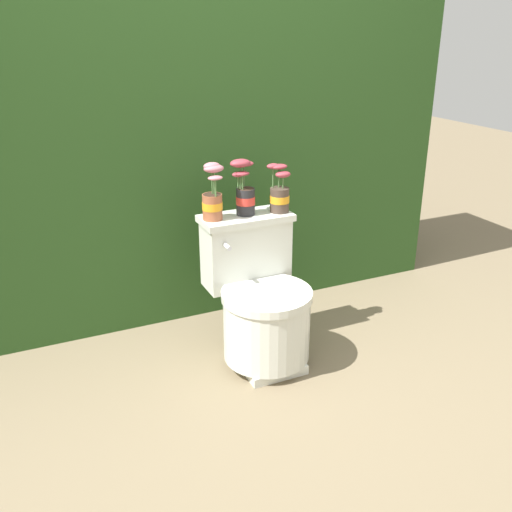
{
  "coord_description": "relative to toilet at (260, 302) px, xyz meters",
  "views": [
    {
      "loc": [
        -0.89,
        -2.04,
        1.47
      ],
      "look_at": [
        0.1,
        0.12,
        0.5
      ],
      "focal_mm": 40.0,
      "sensor_mm": 36.0,
      "label": 1
    }
  ],
  "objects": [
    {
      "name": "ground_plane",
      "position": [
        -0.1,
        -0.07,
        -0.29
      ],
      "size": [
        12.0,
        12.0,
        0.0
      ],
      "primitive_type": "plane",
      "color": "#75664C"
    },
    {
      "name": "potted_plant_middle",
      "position": [
        0.16,
        0.14,
        0.46
      ],
      "size": [
        0.1,
        0.09,
        0.22
      ],
      "color": "#47382D",
      "rests_on": "toilet"
    },
    {
      "name": "potted_plant_left",
      "position": [
        -0.16,
        0.16,
        0.47
      ],
      "size": [
        0.1,
        0.11,
        0.26
      ],
      "color": "#9E5638",
      "rests_on": "toilet"
    },
    {
      "name": "toilet",
      "position": [
        0.0,
        0.0,
        0.0
      ],
      "size": [
        0.42,
        0.53,
        0.66
      ],
      "color": "silver",
      "rests_on": "ground"
    },
    {
      "name": "hedge_backdrop",
      "position": [
        -0.1,
        0.89,
        0.53
      ],
      "size": [
        2.87,
        0.74,
        1.64
      ],
      "color": "#284C1E",
      "rests_on": "ground"
    },
    {
      "name": "potted_plant_midleft",
      "position": [
        -0.0,
        0.17,
        0.48
      ],
      "size": [
        0.12,
        0.11,
        0.26
      ],
      "color": "#262628",
      "rests_on": "toilet"
    }
  ]
}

